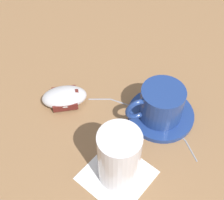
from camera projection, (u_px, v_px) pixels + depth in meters
ground_plane at (130, 116)px, 0.66m from camera, size 3.00×3.00×0.00m
saucer at (161, 114)px, 0.65m from camera, size 0.14×0.14×0.01m
coffee_cup at (161, 103)px, 0.62m from camera, size 0.12×0.09×0.07m
computer_mouse at (65, 97)px, 0.67m from camera, size 0.11×0.09×0.04m
mouse_cable at (147, 118)px, 0.65m from camera, size 0.12×0.24×0.00m
napkin_under_glass at (117, 175)px, 0.57m from camera, size 0.15×0.15×0.00m
drinking_glass at (119, 157)px, 0.52m from camera, size 0.07×0.07×0.12m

